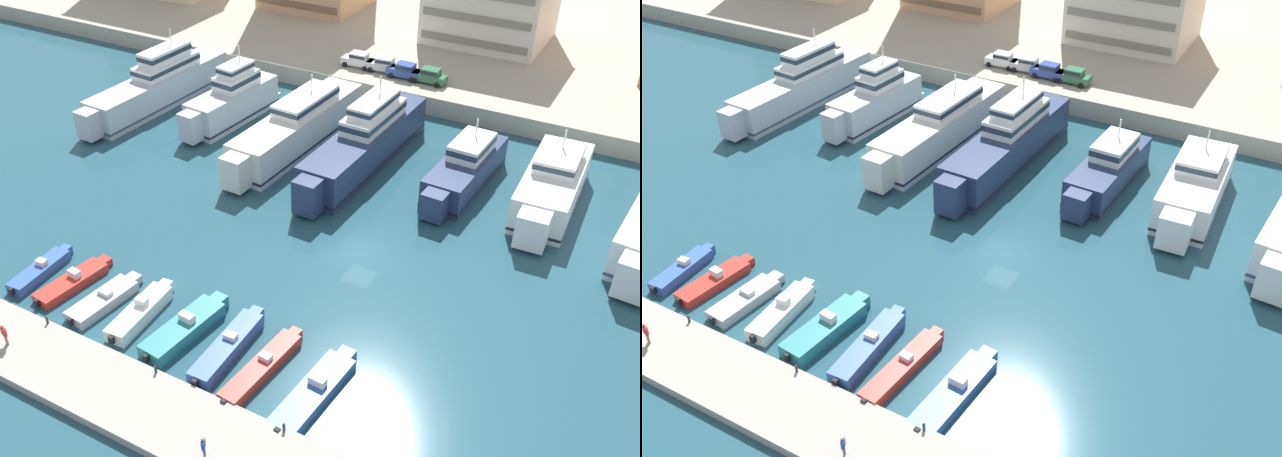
{
  "view_description": "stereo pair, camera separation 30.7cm",
  "coord_description": "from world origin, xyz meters",
  "views": [
    {
      "loc": [
        20.22,
        -43.45,
        35.56
      ],
      "look_at": [
        -2.92,
        -1.61,
        2.5
      ],
      "focal_mm": 40.0,
      "sensor_mm": 36.0,
      "label": 1
    },
    {
      "loc": [
        20.48,
        -43.3,
        35.56
      ],
      "look_at": [
        -2.92,
        -1.61,
        2.5
      ],
      "focal_mm": 40.0,
      "sensor_mm": 36.0,
      "label": 2
    }
  ],
  "objects": [
    {
      "name": "car_silver_left",
      "position": [
        -12.61,
        31.77,
        3.16
      ],
      "size": [
        4.21,
        2.15,
        1.8
      ],
      "color": "#B7BCC1",
      "rests_on": "quay_promenade"
    },
    {
      "name": "bollard_east_mid",
      "position": [
        4.39,
        -19.37,
        1.02
      ],
      "size": [
        0.2,
        0.2,
        0.61
      ],
      "color": "#2D2D33",
      "rests_on": "pier_dock"
    },
    {
      "name": "quay_promenade",
      "position": [
        0.0,
        62.46,
        1.09
      ],
      "size": [
        180.0,
        70.0,
        2.18
      ],
      "primitive_type": "cube",
      "color": "#ADA38E",
      "rests_on": "ground"
    },
    {
      "name": "yacht_navy_center_left",
      "position": [
        -6.3,
        13.74,
        2.47
      ],
      "size": [
        4.87,
        22.82,
        8.36
      ],
      "color": "navy",
      "rests_on": "ground"
    },
    {
      "name": "yacht_ivory_mid_left",
      "position": [
        -14.1,
        13.7,
        2.2
      ],
      "size": [
        5.28,
        22.38,
        7.02
      ],
      "color": "silver",
      "rests_on": "ground"
    },
    {
      "name": "yacht_white_center_right",
      "position": [
        11.88,
        15.01,
        2.05
      ],
      "size": [
        5.21,
        16.53,
        6.71
      ],
      "color": "white",
      "rests_on": "ground"
    },
    {
      "name": "motorboat_red_mid_right",
      "position": [
        0.17,
        -15.29,
        0.42
      ],
      "size": [
        2.13,
        8.4,
        1.19
      ],
      "color": "red",
      "rests_on": "ground"
    },
    {
      "name": "yacht_navy_center",
      "position": [
        3.84,
        14.49,
        1.82
      ],
      "size": [
        4.49,
        15.19,
        6.31
      ],
      "color": "navy",
      "rests_on": "ground"
    },
    {
      "name": "motorboat_red_left",
      "position": [
        -17.84,
        -14.69,
        0.39
      ],
      "size": [
        2.46,
        7.08,
        1.3
      ],
      "color": "red",
      "rests_on": "ground"
    },
    {
      "name": "yacht_silver_left",
      "position": [
        -23.69,
        15.64,
        2.36
      ],
      "size": [
        4.76,
        14.83,
        8.12
      ],
      "color": "silver",
      "rests_on": "ground"
    },
    {
      "name": "motorboat_white_center_left",
      "position": [
        -10.64,
        -15.05,
        0.56
      ],
      "size": [
        2.18,
        7.19,
        1.63
      ],
      "color": "white",
      "rests_on": "ground"
    },
    {
      "name": "car_white_far_left",
      "position": [
        -15.98,
        31.69,
        3.16
      ],
      "size": [
        4.15,
        2.02,
        1.8
      ],
      "color": "white",
      "rests_on": "quay_promenade"
    },
    {
      "name": "motorboat_teal_center",
      "position": [
        -6.66,
        -14.88,
        0.57
      ],
      "size": [
        2.81,
        8.09,
        1.66
      ],
      "color": "teal",
      "rests_on": "ground"
    },
    {
      "name": "motorboat_grey_mid_left",
      "position": [
        -14.13,
        -15.19,
        0.41
      ],
      "size": [
        2.51,
        6.85,
        1.15
      ],
      "color": "#9EA3A8",
      "rests_on": "ground"
    },
    {
      "name": "yacht_silver_far_left",
      "position": [
        -33.47,
        15.11,
        2.34
      ],
      "size": [
        5.19,
        22.75,
        8.18
      ],
      "color": "silver",
      "rests_on": "ground"
    },
    {
      "name": "pier_dock",
      "position": [
        0.0,
        -21.87,
        0.35
      ],
      "size": [
        120.0,
        5.49,
        0.7
      ],
      "primitive_type": "cube",
      "color": "#9E998E",
      "rests_on": "ground"
    },
    {
      "name": "motorboat_blue_center_right",
      "position": [
        -2.88,
        -14.92,
        0.55
      ],
      "size": [
        1.96,
        8.33,
        1.43
      ],
      "color": "#33569E",
      "rests_on": "ground"
    },
    {
      "name": "pedestrian_mid_deck",
      "position": [
        -16.4,
        -22.28,
        1.74
      ],
      "size": [
        0.66,
        0.35,
        1.75
      ],
      "color": "#7A6B56",
      "rests_on": "pier_dock"
    },
    {
      "name": "car_blue_mid_left",
      "position": [
        -9.63,
        31.2,
        3.16
      ],
      "size": [
        4.12,
        1.96,
        1.8
      ],
      "color": "#28428E",
      "rests_on": "quay_promenade"
    },
    {
      "name": "pedestrian_far_side",
      "position": [
        1.27,
        -23.22,
        1.63
      ],
      "size": [
        0.39,
        0.55,
        1.57
      ],
      "color": "#4C515B",
      "rests_on": "pier_dock"
    },
    {
      "name": "motorboat_blue_far_left",
      "position": [
        -21.11,
        -14.94,
        0.44
      ],
      "size": [
        1.92,
        6.6,
        1.26
      ],
      "color": "#33569E",
      "rests_on": "ground"
    },
    {
      "name": "motorboat_blue_right",
      "position": [
        4.31,
        -15.41,
        0.37
      ],
      "size": [
        2.66,
        8.76,
        1.29
      ],
      "color": "#33569E",
      "rests_on": "ground"
    },
    {
      "name": "ground_plane",
      "position": [
        0.0,
        0.0,
        0.0
      ],
      "size": [
        400.0,
        400.0,
        0.0
      ],
      "primitive_type": "plane",
      "color": "#234C5B"
    },
    {
      "name": "bollard_west",
      "position": [
        -15.58,
        -19.37,
        1.02
      ],
      "size": [
        0.2,
        0.2,
        0.61
      ],
      "color": "#2D2D33",
      "rests_on": "pier_dock"
    },
    {
      "name": "car_green_center_left",
      "position": [
        -6.47,
        31.21,
        3.16
      ],
      "size": [
        4.13,
        1.99,
        1.8
      ],
      "color": "#2D6642",
      "rests_on": "quay_promenade"
    },
    {
      "name": "bollard_west_mid",
      "position": [
        -5.59,
        -19.37,
        1.02
      ],
      "size": [
        0.2,
        0.2,
        0.61
      ],
      "color": "#2D2D33",
      "rests_on": "pier_dock"
    }
  ]
}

